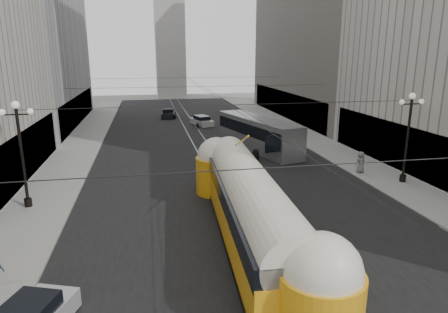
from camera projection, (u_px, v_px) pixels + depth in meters
name	position (u px, v px, depth m)	size (l,w,h in m)	color
road	(202.00, 146.00, 40.29)	(20.00, 85.00, 0.02)	black
sidewalk_left	(83.00, 143.00, 41.40)	(4.00, 72.00, 0.15)	gray
sidewalk_right	(301.00, 134.00, 45.80)	(4.00, 72.00, 0.15)	gray
rail_left	(195.00, 146.00, 40.16)	(0.12, 85.00, 0.04)	gray
rail_right	(209.00, 146.00, 40.43)	(0.12, 85.00, 0.04)	gray
building_left_far	(17.00, 8.00, 47.73)	(12.60, 28.60, 28.60)	#999999
distant_tower	(169.00, 23.00, 81.62)	(6.00, 6.00, 31.36)	#B2AFA8
lamppost_left_mid	(21.00, 149.00, 23.26)	(1.86, 0.44, 6.37)	black
lamppost_right_mid	(408.00, 133.00, 27.88)	(1.86, 0.44, 6.37)	black
catenary	(204.00, 88.00, 37.87)	(25.00, 72.00, 0.23)	black
streetcar	(250.00, 206.00, 19.60)	(3.59, 17.52, 3.85)	orange
city_bus	(258.00, 132.00, 38.61)	(5.58, 12.47, 3.06)	gray
sedan_white_far	(202.00, 121.00, 51.55)	(2.73, 4.33, 1.27)	silver
sedan_dark_far	(169.00, 113.00, 57.83)	(2.39, 4.34, 1.30)	black
pedestrian_sidewalk_right	(361.00, 162.00, 30.71)	(0.82, 0.50, 1.67)	slate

